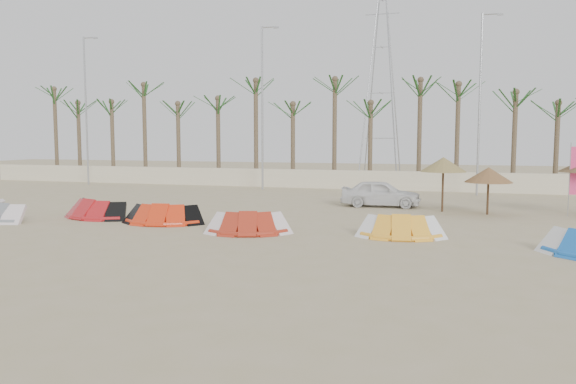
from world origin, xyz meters
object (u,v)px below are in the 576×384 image
(kite_grey, at_px, (7,209))
(parasol_left, at_px, (443,165))
(kite_orange, at_px, (402,225))
(kite_red_mid, at_px, (166,213))
(kite_red_right, at_px, (251,222))
(kite_red_left, at_px, (99,208))
(parasol_mid, at_px, (489,175))
(car, at_px, (381,193))

(kite_grey, xyz_separation_m, parasol_left, (18.29, 7.95, 1.86))
(kite_grey, bearing_deg, kite_orange, 1.63)
(kite_red_mid, distance_m, kite_orange, 9.79)
(kite_orange, bearing_deg, kite_red_right, -172.24)
(kite_red_mid, bearing_deg, kite_red_left, 168.89)
(kite_grey, distance_m, kite_orange, 17.05)
(parasol_mid, height_order, car, parasol_mid)
(kite_red_mid, bearing_deg, kite_grey, -172.27)
(kite_red_left, bearing_deg, parasol_mid, 18.95)
(kite_grey, distance_m, parasol_mid, 21.72)
(parasol_left, distance_m, car, 3.68)
(kite_red_mid, height_order, car, car)
(kite_red_right, height_order, parasol_mid, parasol_mid)
(parasol_left, bearing_deg, kite_grey, -156.51)
(kite_red_left, distance_m, kite_red_right, 8.29)
(kite_red_right, xyz_separation_m, car, (3.66, 9.37, 0.27))
(kite_red_right, bearing_deg, kite_grey, 178.67)
(parasol_mid, bearing_deg, kite_red_left, -161.05)
(kite_red_left, bearing_deg, kite_orange, -5.24)
(parasol_mid, bearing_deg, car, 162.80)
(parasol_left, relative_size, car, 0.65)
(kite_grey, height_order, kite_orange, same)
(kite_red_right, distance_m, kite_orange, 5.57)
(kite_red_right, height_order, car, car)
(parasol_left, bearing_deg, kite_red_left, -157.21)
(kite_grey, xyz_separation_m, car, (15.18, 9.10, 0.27))
(kite_red_right, height_order, parasol_left, parasol_left)
(kite_orange, bearing_deg, parasol_left, 80.48)
(kite_grey, relative_size, kite_red_mid, 1.19)
(kite_red_right, bearing_deg, parasol_left, 50.52)
(kite_red_right, xyz_separation_m, parasol_left, (6.77, 8.22, 1.86))
(parasol_left, distance_m, parasol_mid, 2.13)
(kite_red_right, relative_size, car, 0.84)
(kite_red_right, xyz_separation_m, kite_orange, (5.52, 0.75, -0.00))
(kite_red_left, bearing_deg, kite_grey, -153.60)
(parasol_left, relative_size, parasol_mid, 1.20)
(kite_red_right, height_order, kite_orange, same)
(kite_red_left, relative_size, kite_red_right, 1.18)
(kite_red_right, distance_m, parasol_mid, 11.84)
(kite_red_mid, xyz_separation_m, kite_orange, (9.78, -0.50, -0.00))
(kite_grey, height_order, parasol_left, parasol_left)
(kite_red_left, xyz_separation_m, parasol_mid, (16.85, 5.78, 1.43))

